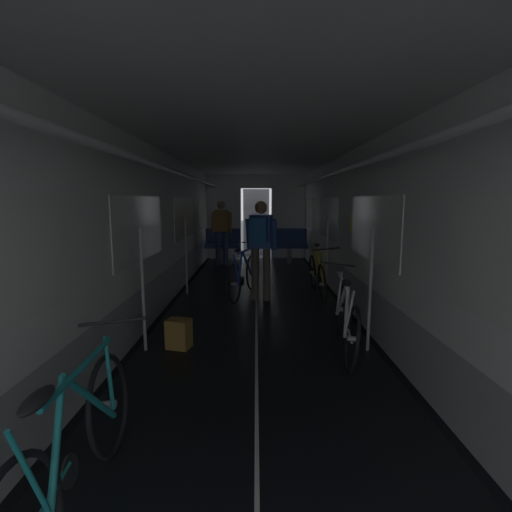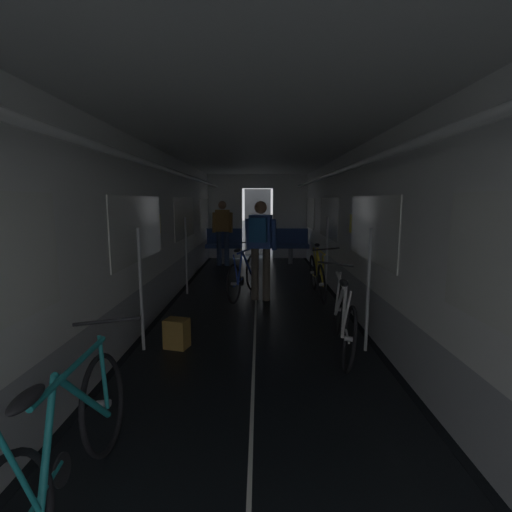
{
  "view_description": "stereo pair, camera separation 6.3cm",
  "coord_description": "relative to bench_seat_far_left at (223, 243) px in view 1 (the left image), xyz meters",
  "views": [
    {
      "loc": [
        -0.01,
        -1.95,
        1.69
      ],
      "look_at": [
        0.0,
        4.25,
        0.77
      ],
      "focal_mm": 26.11,
      "sensor_mm": 36.0,
      "label": 1
    },
    {
      "loc": [
        0.06,
        -1.95,
        1.69
      ],
      "look_at": [
        0.0,
        4.25,
        0.77
      ],
      "focal_mm": 26.11,
      "sensor_mm": 36.0,
      "label": 2
    }
  ],
  "objects": [
    {
      "name": "bicycle_white",
      "position": [
        1.91,
        -5.98,
        -0.19
      ],
      "size": [
        0.44,
        1.69,
        0.95
      ],
      "color": "black",
      "rests_on": "ground"
    },
    {
      "name": "bicycle_blue_in_aisle",
      "position": [
        0.68,
        -3.55,
        -0.18
      ],
      "size": [
        0.64,
        1.64,
        0.94
      ],
      "color": "black",
      "rests_on": "ground"
    },
    {
      "name": "bicycle_yellow",
      "position": [
        1.99,
        -3.53,
        -0.19
      ],
      "size": [
        0.44,
        1.69,
        0.95
      ],
      "color": "black",
      "rests_on": "ground"
    },
    {
      "name": "bicycle_teal",
      "position": [
        -0.07,
        -8.21,
        -0.19
      ],
      "size": [
        0.44,
        1.69,
        0.95
      ],
      "color": "black",
      "rests_on": "ground"
    },
    {
      "name": "bench_seat_far_left",
      "position": [
        0.0,
        0.0,
        0.0
      ],
      "size": [
        0.98,
        0.51,
        0.95
      ],
      "color": "gray",
      "rests_on": "ground"
    },
    {
      "name": "backpack_on_floor",
      "position": [
        0.0,
        -5.9,
        -0.4
      ],
      "size": [
        0.3,
        0.26,
        0.34
      ],
      "primitive_type": "cube",
      "rotation": [
        0.0,
        0.0,
        -0.26
      ],
      "color": "olive",
      "rests_on": "ground"
    },
    {
      "name": "person_standing_near_bench",
      "position": [
        0.0,
        -0.38,
        0.41
      ],
      "size": [
        0.53,
        0.23,
        1.69
      ],
      "color": "#384C75",
      "rests_on": "ground"
    },
    {
      "name": "train_car_shell",
      "position": [
        0.9,
        -4.47,
        1.13
      ],
      "size": [
        3.14,
        12.34,
        2.57
      ],
      "color": "black",
      "rests_on": "ground"
    },
    {
      "name": "bench_seat_far_right",
      "position": [
        1.8,
        0.0,
        0.0
      ],
      "size": [
        0.98,
        0.51,
        0.95
      ],
      "color": "gray",
      "rests_on": "ground"
    },
    {
      "name": "ground_plane",
      "position": [
        0.9,
        -8.07,
        -0.57
      ],
      "size": [
        60.0,
        60.0,
        0.0
      ],
      "primitive_type": "plane",
      "color": "black"
    },
    {
      "name": "person_cyclist_aisle",
      "position": [
        0.98,
        -3.81,
        0.45
      ],
      "size": [
        0.56,
        0.45,
        1.69
      ],
      "color": "brown",
      "rests_on": "ground"
    }
  ]
}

